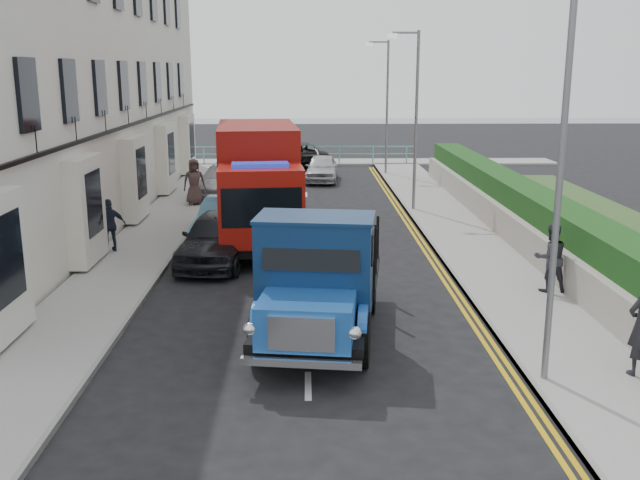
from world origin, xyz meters
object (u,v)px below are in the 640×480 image
(lamp_mid, at_px, (413,110))
(parked_car_front, at_px, (218,238))
(bedford_lorry, at_px, (316,287))
(lamp_far, at_px, (385,99))
(red_lorry, at_px, (258,182))
(lamp_near, at_px, (554,166))

(lamp_mid, height_order, parked_car_front, lamp_mid)
(bedford_lorry, xyz_separation_m, parked_car_front, (-2.78, 6.49, -0.49))
(lamp_far, relative_size, parked_car_front, 1.55)
(red_lorry, bearing_deg, lamp_mid, 36.14)
(lamp_far, height_order, bedford_lorry, lamp_far)
(lamp_mid, distance_m, red_lorry, 7.87)
(red_lorry, distance_m, parked_car_front, 3.03)
(lamp_far, relative_size, red_lorry, 0.94)
(lamp_near, height_order, parked_car_front, lamp_near)
(lamp_near, bearing_deg, parked_car_front, 128.79)
(lamp_near, distance_m, bedford_lorry, 5.22)
(lamp_far, bearing_deg, parked_car_front, -111.09)
(lamp_mid, bearing_deg, bedford_lorry, -105.86)
(lamp_mid, height_order, lamp_far, same)
(lamp_far, distance_m, bedford_lorry, 24.54)
(lamp_near, distance_m, lamp_mid, 16.00)
(lamp_mid, relative_size, parked_car_front, 1.55)
(parked_car_front, bearing_deg, lamp_far, 75.43)
(parked_car_front, bearing_deg, lamp_near, -44.68)
(parked_car_front, bearing_deg, bedford_lorry, -60.27)
(bedford_lorry, relative_size, red_lorry, 0.81)
(bedford_lorry, xyz_separation_m, red_lorry, (-1.74, 9.04, 0.76))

